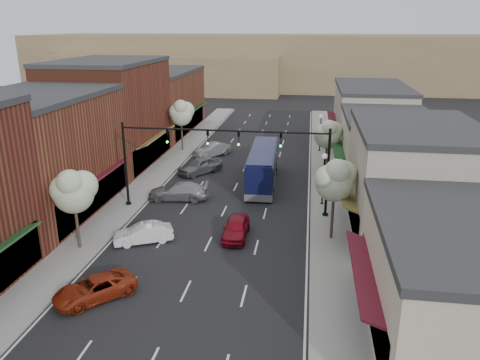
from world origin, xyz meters
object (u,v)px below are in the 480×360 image
at_px(tree_left_near, 73,190).
at_px(lamp_post_far, 321,127).
at_px(parked_car_a, 95,288).
at_px(parked_car_b, 143,233).
at_px(signal_mast_right, 297,159).
at_px(parked_car_c, 178,191).
at_px(tree_right_far, 328,133).
at_px(red_hatchback, 236,228).
at_px(parked_car_e, 212,150).
at_px(tree_right_near, 335,179).
at_px(coach_bus, 263,166).
at_px(lamp_post_near, 324,171).
at_px(signal_mast_left, 153,153).
at_px(tree_left_far, 181,112).
at_px(parked_car_d, 200,165).

distance_m(tree_left_near, lamp_post_far, 32.35).
xyz_separation_m(parked_car_a, parked_car_b, (0.22, 7.08, 0.04)).
height_order(signal_mast_right, parked_car_c, signal_mast_right).
distance_m(tree_right_far, parked_car_a, 28.74).
height_order(lamp_post_far, red_hatchback, lamp_post_far).
bearing_deg(lamp_post_far, tree_right_far, -86.12).
xyz_separation_m(lamp_post_far, red_hatchback, (-6.11, -24.62, -2.30)).
relative_size(tree_left_near, parked_car_e, 1.25).
bearing_deg(tree_left_near, lamp_post_far, 60.22).
bearing_deg(parked_car_b, tree_right_near, 74.76).
xyz_separation_m(coach_bus, parked_car_b, (-6.81, -13.75, -1.08)).
distance_m(tree_left_near, lamp_post_near, 19.25).
bearing_deg(tree_right_near, signal_mast_left, 163.81).
bearing_deg(signal_mast_left, signal_mast_right, 0.00).
distance_m(tree_right_near, tree_left_far, 27.56).
height_order(red_hatchback, parked_car_e, parked_car_e).
relative_size(signal_mast_right, parked_car_a, 1.85).
distance_m(signal_mast_right, parked_car_b, 12.56).
bearing_deg(signal_mast_right, parked_car_d, 135.60).
bearing_deg(parked_car_c, parked_car_a, -7.00).
distance_m(signal_mast_left, coach_bus, 11.24).
relative_size(signal_mast_right, lamp_post_far, 1.85).
bearing_deg(tree_left_far, parked_car_e, -24.38).
bearing_deg(tree_left_far, tree_right_near, -52.96).
bearing_deg(parked_car_d, signal_mast_right, -7.33).
bearing_deg(tree_left_far, parked_car_c, -76.10).
bearing_deg(tree_left_near, signal_mast_right, 30.14).
bearing_deg(tree_right_near, parked_car_a, -144.22).
bearing_deg(parked_car_a, parked_car_b, 132.21).
bearing_deg(parked_car_c, tree_right_far, 122.14).
bearing_deg(tree_right_near, parked_car_e, 122.06).
distance_m(signal_mast_right, tree_right_near, 4.89).
bearing_deg(parked_car_d, signal_mast_left, -61.34).
height_order(signal_mast_left, parked_car_d, signal_mast_left).
bearing_deg(signal_mast_right, signal_mast_left, 180.00).
xyz_separation_m(tree_left_far, parked_car_a, (3.57, -31.39, -3.99)).
bearing_deg(parked_car_e, tree_right_near, -20.57).
bearing_deg(lamp_post_near, signal_mast_right, -131.05).
xyz_separation_m(signal_mast_right, tree_right_far, (2.73, 11.95, -0.63)).
distance_m(signal_mast_right, parked_car_c, 10.89).
xyz_separation_m(tree_left_near, parked_car_d, (4.05, 17.67, -3.40)).
height_order(tree_right_near, tree_left_near, tree_right_near).
bearing_deg(parked_car_a, lamp_post_far, 113.54).
bearing_deg(parked_car_b, lamp_post_near, 100.41).
xyz_separation_m(signal_mast_left, tree_right_far, (13.97, 11.95, -0.63)).
bearing_deg(tree_left_near, tree_left_far, 90.00).
relative_size(lamp_post_near, lamp_post_far, 1.00).
bearing_deg(coach_bus, parked_car_e, 125.31).
height_order(tree_right_far, lamp_post_far, tree_right_far).
xyz_separation_m(parked_car_a, parked_car_e, (0.37, 29.61, 0.13)).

